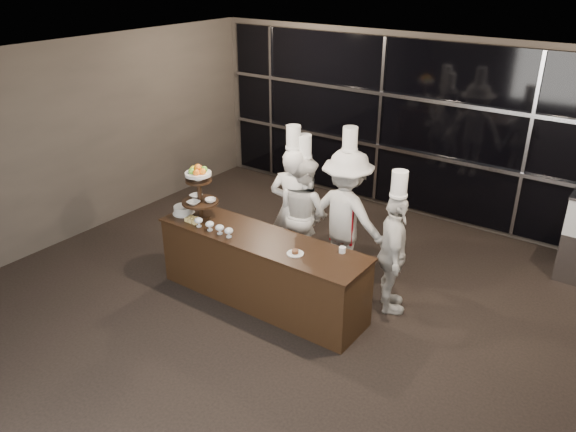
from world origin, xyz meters
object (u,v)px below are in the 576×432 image
Objects in this scene: chef_a at (293,208)px; chef_c at (346,216)px; buffet_counter at (261,269)px; chef_d at (393,253)px; chef_b at (303,213)px; layer_cake at (184,210)px; display_stand at (199,188)px.

chef_c is (0.74, 0.18, 0.02)m from chef_a.
buffet_counter is at bearing -115.66° from chef_c.
chef_a is 0.97× the size of chef_c.
chef_a is at bearing 174.19° from chef_d.
chef_c is (0.55, 1.14, 0.46)m from buffet_counter.
chef_a reaches higher than chef_b.
chef_c is 1.16× the size of chef_d.
chef_b is (1.20, 1.10, -0.13)m from layer_cake.
chef_c is 0.94m from chef_d.
display_stand reaches higher than layer_cake.
display_stand is 0.38× the size of chef_b.
chef_a is (1.08, 1.01, -0.06)m from layer_cake.
display_stand reaches higher than buffet_counter.
chef_d is (2.41, 0.80, -0.54)m from display_stand.
chef_a reaches higher than layer_cake.
display_stand is 0.35× the size of chef_c.
layer_cake is 1.63m from chef_b.
chef_c is at bearing 158.27° from chef_d.
chef_a is at bearing 43.07° from layer_cake.
display_stand is at bearing -161.66° from chef_d.
chef_d is at bearing 18.34° from display_stand.
display_stand is 1.97m from chef_c.
buffet_counter is 1.11m from chef_b.
chef_c is at bearing 13.78° from chef_a.
chef_d reaches higher than display_stand.
chef_b reaches higher than layer_cake.
display_stand is (-1.00, -0.00, 0.87)m from buffet_counter.
chef_d is at bearing 17.57° from layer_cake.
buffet_counter is 1.45× the size of chef_b.
buffet_counter is 1.33× the size of chef_c.
chef_d is (1.41, 0.80, 0.33)m from buffet_counter.
chef_c is at bearing 33.25° from layer_cake.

